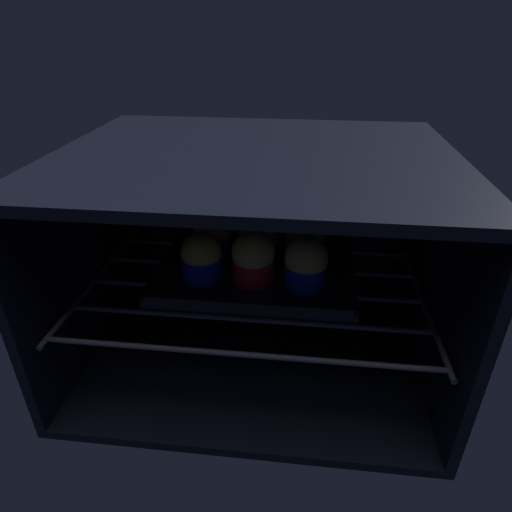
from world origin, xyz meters
The scene contains 9 objects.
oven_cavity centered at (0.00, 26.25, 17.00)cm, with size 59.00×47.00×37.00cm.
oven_rack centered at (0.00, 22.00, 13.60)cm, with size 54.80×42.00×0.80cm.
baking_tray centered at (0.00, 23.01, 14.70)cm, with size 32.53×24.32×2.20cm.
muffin_row0_col0 centered at (-8.41, 19.22, 18.72)cm, with size 6.59×6.59×7.75cm.
muffin_row0_col1 centered at (0.30, 19.11, 19.22)cm, with size 6.84×6.84×8.53cm.
muffin_row0_col2 centered at (8.35, 18.80, 19.04)cm, with size 6.84×6.84×8.43cm.
muffin_row1_col0 centered at (-8.02, 26.84, 19.19)cm, with size 6.98×6.98×8.44cm.
muffin_row1_col1 centered at (0.02, 27.22, 18.91)cm, with size 7.06×7.06×8.08cm.
muffin_row1_col2 centered at (8.04, 26.99, 19.07)cm, with size 7.02×7.02×8.32cm.
Camera 1 is at (7.29, -40.52, 52.93)cm, focal length 30.49 mm.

